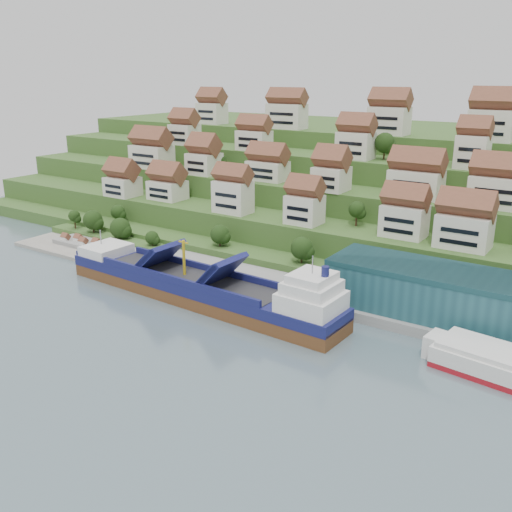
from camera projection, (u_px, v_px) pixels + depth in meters
The scene contains 10 objects.
ground at pixel (219, 304), 131.13m from camera, with size 300.00×300.00×0.00m, color slate.
quay at pixel (326, 297), 132.08m from camera, with size 180.00×14.00×2.20m, color gray.
pebble_beach at pixel (89, 248), 171.14m from camera, with size 45.00×20.00×1.00m, color gray.
hillside at pixel (389, 186), 209.74m from camera, with size 260.00×128.00×31.00m.
hillside_village at pixel (349, 165), 170.31m from camera, with size 157.33×62.35×29.21m.
hillside_trees at pixel (294, 198), 164.17m from camera, with size 139.50×62.78×30.34m.
warehouse at pixel (474, 299), 114.85m from camera, with size 60.00×15.00×10.00m, color #21515B.
flagpole at pixel (310, 278), 127.34m from camera, with size 1.28×0.16×8.00m.
beach_huts at pixel (81, 243), 170.72m from camera, with size 14.40×3.70×2.20m.
cargo_ship at pixel (204, 289), 131.17m from camera, with size 75.32×14.93×16.57m.
Camera 1 is at (74.62, -96.09, 50.89)m, focal length 40.00 mm.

